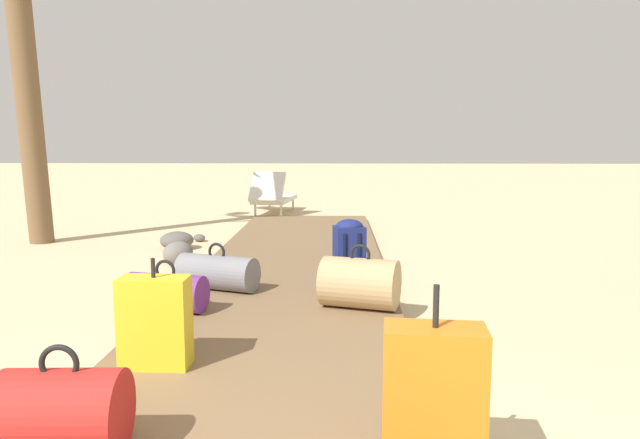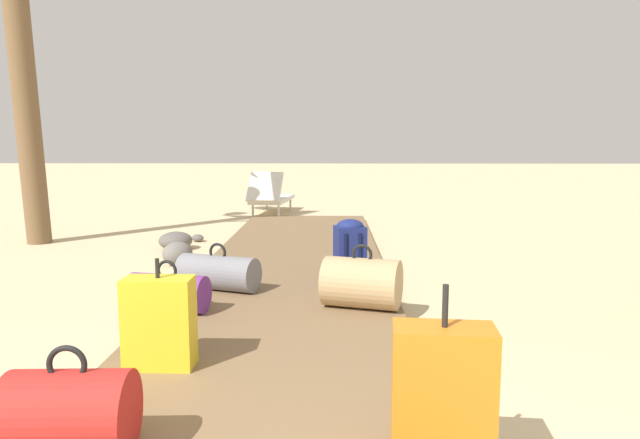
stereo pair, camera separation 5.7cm
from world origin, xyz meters
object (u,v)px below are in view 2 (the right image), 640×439
object	(u,v)px
duffel_bag_purple	(168,293)
duffel_bag_grey	(218,272)
duffel_bag_tan	(362,283)
suitcase_yellow	(159,322)
lounge_chair	(271,196)
suitcase_orange	(443,397)
duffel_bag_red	(70,414)
backpack_navy	(350,248)

from	to	relation	value
duffel_bag_purple	duffel_bag_grey	world-z (taller)	duffel_bag_grey
duffel_bag_tan	duffel_bag_grey	bearing A→B (deg)	156.41
duffel_bag_grey	suitcase_yellow	bearing A→B (deg)	-89.96
suitcase_yellow	lounge_chair	world-z (taller)	lounge_chair
duffel_bag_purple	lounge_chair	size ratio (longest dim) A/B	0.40
suitcase_orange	lounge_chair	xyz separation A→B (m)	(-1.57, 8.74, -0.04)
suitcase_yellow	duffel_bag_red	distance (m)	0.98
suitcase_yellow	lounge_chair	size ratio (longest dim) A/B	0.40
suitcase_yellow	suitcase_orange	bearing A→B (deg)	-35.68
suitcase_orange	duffel_bag_grey	size ratio (longest dim) A/B	0.98
suitcase_yellow	duffel_bag_grey	distance (m)	1.76
suitcase_yellow	duffel_bag_red	xyz separation A→B (m)	(-0.09, -0.97, -0.08)
backpack_navy	duffel_bag_tan	distance (m)	0.96
backpack_navy	lounge_chair	xyz separation A→B (m)	(-1.31, 5.55, -0.05)
suitcase_orange	backpack_navy	world-z (taller)	suitcase_orange
backpack_navy	duffel_bag_purple	bearing A→B (deg)	-142.77
duffel_bag_grey	duffel_bag_red	xyz separation A→B (m)	(-0.09, -2.73, 0.03)
suitcase_yellow	duffel_bag_tan	bearing A→B (deg)	45.18
backpack_navy	suitcase_orange	bearing A→B (deg)	-85.33
suitcase_orange	duffel_bag_purple	size ratio (longest dim) A/B	1.16
suitcase_yellow	lounge_chair	xyz separation A→B (m)	(-0.15, 7.72, -0.01)
duffel_bag_tan	lounge_chair	distance (m)	6.64
suitcase_orange	suitcase_yellow	world-z (taller)	suitcase_orange
duffel_bag_tan	suitcase_yellow	xyz separation A→B (m)	(-1.22, -1.22, 0.07)
duffel_bag_purple	duffel_bag_tan	bearing A→B (deg)	4.90
backpack_navy	duffel_bag_red	xyz separation A→B (m)	(-1.24, -3.14, -0.11)
suitcase_orange	duffel_bag_grey	distance (m)	3.12
duffel_bag_tan	duffel_bag_grey	distance (m)	1.33
duffel_bag_grey	duffel_bag_red	world-z (taller)	duffel_bag_red
duffel_bag_tan	suitcase_yellow	distance (m)	1.73
duffel_bag_tan	duffel_bag_red	xyz separation A→B (m)	(-1.30, -2.19, -0.01)
backpack_navy	lounge_chair	distance (m)	5.70
suitcase_orange	duffel_bag_red	size ratio (longest dim) A/B	1.46
duffel_bag_grey	lounge_chair	distance (m)	5.97
duffel_bag_tan	lounge_chair	xyz separation A→B (m)	(-1.37, 6.50, 0.05)
duffel_bag_grey	duffel_bag_tan	bearing A→B (deg)	-23.59
suitcase_orange	suitcase_yellow	distance (m)	1.74
duffel_bag_purple	duffel_bag_red	world-z (taller)	duffel_bag_red
suitcase_orange	backpack_navy	xyz separation A→B (m)	(-0.26, 3.19, 0.01)
backpack_navy	suitcase_yellow	xyz separation A→B (m)	(-1.16, -2.17, -0.04)
backpack_navy	suitcase_yellow	distance (m)	2.46
backpack_navy	duffel_bag_red	distance (m)	3.38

